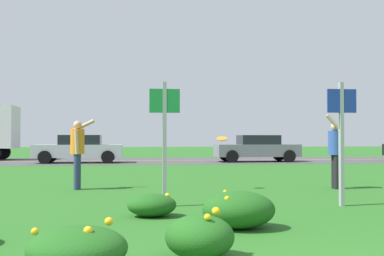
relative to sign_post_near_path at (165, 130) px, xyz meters
name	(u,v)px	position (x,y,z in m)	size (l,w,h in m)	color
ground_plane	(179,178)	(0.90, 6.39, -1.40)	(120.00, 120.00, 0.00)	#26601E
highway_strip	(158,161)	(0.90, 18.60, -1.40)	(120.00, 8.95, 0.01)	#424244
highway_center_stripe	(158,160)	(0.90, 18.60, -1.39)	(120.00, 0.16, 0.00)	yellow
daylily_clump_mid_right	(152,205)	(-0.27, -1.09, -1.21)	(0.79, 0.65, 0.37)	#1E5619
daylily_clump_near_camera	(200,237)	(0.11, -3.84, -1.17)	(0.72, 0.74, 0.52)	#1E5619
daylily_clump_mid_left	(239,210)	(0.88, -2.26, -1.14)	(1.02, 0.83, 0.52)	#1E5619
daylily_clump_front_center	(78,249)	(-1.10, -4.14, -1.19)	(0.95, 0.93, 0.48)	#1E5619
sign_post_near_path	(165,130)	(0.00, 0.00, 0.00)	(0.56, 0.10, 2.30)	#93969B
sign_post_by_roadside	(341,130)	(3.28, -0.32, 0.00)	(0.56, 0.10, 2.30)	#93969B
person_thrower_orange_shirt	(78,148)	(-1.92, 3.25, -0.38)	(0.58, 0.51, 1.74)	orange
person_catcher_blue_shirt	(335,149)	(4.45, 2.60, -0.40)	(0.49, 0.50, 1.86)	#2D4C9E
frisbee_orange	(222,139)	(1.61, 2.81, -0.15)	(0.27, 0.25, 0.14)	orange
car_gray_center_left	(257,148)	(6.20, 16.58, -0.66)	(4.50, 2.00, 1.45)	slate
car_silver_center_right	(79,149)	(-3.33, 16.58, -0.66)	(4.50, 2.00, 1.45)	#B7BABF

